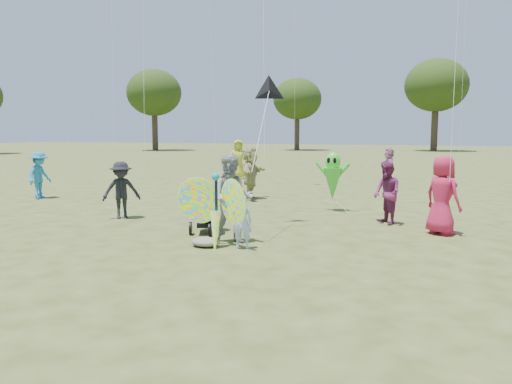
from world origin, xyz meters
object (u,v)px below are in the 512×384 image
at_px(crowd_d, 251,173).
at_px(crowd_b, 121,190).
at_px(child_girl, 242,222).
at_px(jogging_stroller, 208,206).
at_px(crowd_a, 442,195).
at_px(crowd_g, 238,159).
at_px(crowd_e, 387,193).
at_px(butterfly_kite, 216,210).
at_px(crowd_i, 39,175).
at_px(adult_man, 232,199).
at_px(alien_kite, 333,178).
at_px(crowd_j, 389,165).

bearing_deg(crowd_d, crowd_b, 157.18).
xyz_separation_m(child_girl, crowd_d, (-2.51, 6.86, 0.36)).
relative_size(crowd_b, jogging_stroller, 1.35).
distance_m(crowd_a, crowd_g, 14.41).
bearing_deg(crowd_d, crowd_e, -124.14).
relative_size(child_girl, crowd_d, 0.60).
relative_size(crowd_b, butterfly_kite, 0.88).
bearing_deg(crowd_i, adult_man, -120.47).
height_order(crowd_a, crowd_e, crowd_a).
bearing_deg(butterfly_kite, child_girl, 7.56).
bearing_deg(crowd_b, child_girl, -65.23).
bearing_deg(crowd_a, alien_kite, -0.73).
relative_size(child_girl, crowd_i, 0.67).
height_order(adult_man, crowd_d, adult_man).
height_order(crowd_d, crowd_i, crowd_d).
distance_m(child_girl, crowd_b, 4.84).
distance_m(crowd_b, crowd_e, 6.96).
bearing_deg(butterfly_kite, crowd_a, 35.08).
height_order(child_girl, alien_kite, alien_kite).
height_order(child_girl, jogging_stroller, child_girl).
relative_size(crowd_b, crowd_i, 0.94).
xyz_separation_m(crowd_i, alien_kite, (10.17, 0.86, 0.15)).
distance_m(crowd_e, jogging_stroller, 4.53).
height_order(adult_man, crowd_i, adult_man).
xyz_separation_m(crowd_g, crowd_j, (7.18, 0.75, -0.17)).
xyz_separation_m(crowd_e, jogging_stroller, (-3.76, -2.52, -0.17)).
height_order(child_girl, crowd_e, crowd_e).
bearing_deg(butterfly_kite, crowd_j, 82.69).
bearing_deg(alien_kite, crowd_a, -38.58).
bearing_deg(crowd_e, crowd_j, 150.03).
bearing_deg(crowd_b, alien_kite, -6.82).
bearing_deg(butterfly_kite, crowd_g, 111.12).
distance_m(crowd_i, alien_kite, 10.21).
xyz_separation_m(jogging_stroller, alien_kite, (2.04, 4.11, 0.36)).
height_order(child_girl, crowd_g, crowd_g).
xyz_separation_m(crowd_j, butterfly_kite, (-1.86, -14.52, -0.04)).
relative_size(crowd_i, alien_kite, 0.94).
bearing_deg(crowd_a, adult_man, 69.35).
bearing_deg(adult_man, crowd_i, 134.26).
distance_m(adult_man, jogging_stroller, 1.32).
bearing_deg(crowd_g, crowd_i, -134.51).
height_order(crowd_a, alien_kite, crowd_a).
bearing_deg(child_girl, jogging_stroller, -59.20).
bearing_deg(crowd_d, crowd_j, -28.49).
bearing_deg(crowd_a, crowd_g, -10.56).
relative_size(crowd_a, alien_kite, 1.03).
relative_size(crowd_a, crowd_e, 1.14).
height_order(crowd_e, crowd_j, crowd_j).
xyz_separation_m(crowd_d, crowd_i, (-6.99, -2.39, -0.09)).
bearing_deg(crowd_e, butterfly_kite, -73.31).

